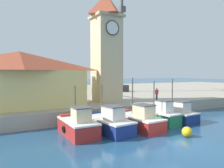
% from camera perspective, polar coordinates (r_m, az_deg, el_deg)
% --- Properties ---
extents(ground_plane, '(300.00, 300.00, 0.00)m').
position_cam_1_polar(ground_plane, '(15.65, 16.04, -14.64)').
color(ground_plane, navy).
extents(quay_wharf, '(120.00, 40.00, 1.29)m').
position_cam_1_polar(quay_wharf, '(40.31, -13.45, -2.97)').
color(quay_wharf, '#A89E89').
rests_on(quay_wharf, ground).
extents(fishing_boat_far_left, '(2.09, 4.30, 3.72)m').
position_cam_1_polar(fishing_boat_far_left, '(16.81, -8.90, -10.63)').
color(fishing_boat_far_left, '#AD2823').
rests_on(fishing_boat_far_left, ground).
extents(fishing_boat_left_outer, '(2.61, 5.44, 3.72)m').
position_cam_1_polar(fishing_boat_left_outer, '(17.59, -1.34, -10.08)').
color(fishing_boat_left_outer, navy).
rests_on(fishing_boat_left_outer, ground).
extents(fishing_boat_left_inner, '(2.38, 5.17, 4.27)m').
position_cam_1_polar(fishing_boat_left_inner, '(18.68, 6.68, -9.36)').
color(fishing_boat_left_inner, '#AD2823').
rests_on(fishing_boat_left_inner, ground).
extents(fishing_boat_mid_left, '(2.27, 4.43, 3.94)m').
position_cam_1_polar(fishing_boat_mid_left, '(20.91, 12.01, -8.02)').
color(fishing_boat_mid_left, '#237A4C').
rests_on(fishing_boat_mid_left, ground).
extents(fishing_boat_center, '(2.32, 4.21, 4.15)m').
position_cam_1_polar(fishing_boat_center, '(22.20, 16.47, -7.61)').
color(fishing_boat_center, navy).
rests_on(fishing_boat_center, ground).
extents(clock_tower, '(3.42, 3.42, 14.52)m').
position_cam_1_polar(clock_tower, '(26.75, -1.50, 10.33)').
color(clock_tower, beige).
rests_on(clock_tower, quay_wharf).
extents(warehouse_left, '(12.40, 5.59, 5.51)m').
position_cam_1_polar(warehouse_left, '(23.16, -22.93, 1.23)').
color(warehouse_left, '#E5D17A').
rests_on(warehouse_left, quay_wharf).
extents(port_crane_near, '(4.19, 6.89, 17.13)m').
position_cam_1_polar(port_crane_near, '(40.38, 2.52, 7.34)').
color(port_crane_near, '#353539').
rests_on(port_crane_near, quay_wharf).
extents(mooring_buoy, '(0.75, 0.75, 0.75)m').
position_cam_1_polar(mooring_buoy, '(17.24, 19.00, -11.74)').
color(mooring_buoy, gold).
rests_on(mooring_buoy, ground).
extents(dock_worker_near_tower, '(0.34, 0.22, 1.62)m').
position_cam_1_polar(dock_worker_near_tower, '(26.73, 11.59, -2.65)').
color(dock_worker_near_tower, '#33333D').
rests_on(dock_worker_near_tower, quay_wharf).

